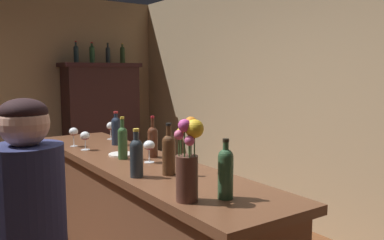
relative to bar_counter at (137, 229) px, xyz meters
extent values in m
cube|color=tan|center=(2.10, -0.03, 0.85)|extent=(0.12, 7.29, 2.73)
cube|color=brown|center=(0.00, 0.00, -0.03)|extent=(0.53, 2.64, 0.97)
cube|color=brown|center=(0.00, 0.00, 0.48)|extent=(0.61, 2.75, 0.05)
cube|color=#331B1D|center=(1.07, 3.28, 0.37)|extent=(1.08, 0.42, 1.76)
cube|color=black|center=(1.07, 3.28, 1.22)|extent=(1.16, 0.48, 0.06)
cylinder|color=#4D2E1A|center=(-0.02, -0.48, 0.61)|extent=(0.08, 0.08, 0.20)
sphere|color=#4D2E1A|center=(-0.02, -0.48, 0.71)|extent=(0.08, 0.08, 0.08)
cylinder|color=#4D2E1A|center=(-0.02, -0.48, 0.76)|extent=(0.03, 0.03, 0.09)
cylinder|color=black|center=(-0.02, -0.48, 0.81)|extent=(0.03, 0.03, 0.02)
cylinder|color=#1E2637|center=(0.13, 0.63, 0.61)|extent=(0.08, 0.08, 0.20)
sphere|color=#1E2637|center=(0.13, 0.63, 0.70)|extent=(0.08, 0.08, 0.08)
cylinder|color=#1E2637|center=(0.13, 0.63, 0.74)|extent=(0.03, 0.03, 0.07)
cylinder|color=#AE282A|center=(0.13, 0.63, 0.78)|extent=(0.04, 0.04, 0.02)
cylinder|color=#2E512A|center=(-0.06, 0.08, 0.60)|extent=(0.07, 0.07, 0.20)
sphere|color=#2E512A|center=(-0.06, 0.08, 0.70)|extent=(0.07, 0.07, 0.07)
cylinder|color=#2E512A|center=(-0.06, 0.08, 0.75)|extent=(0.03, 0.03, 0.09)
cylinder|color=gold|center=(-0.06, 0.08, 0.80)|extent=(0.03, 0.03, 0.02)
cylinder|color=#4D2819|center=(0.14, 0.02, 0.60)|extent=(0.07, 0.07, 0.19)
sphere|color=#4D2819|center=(0.14, 0.02, 0.69)|extent=(0.07, 0.07, 0.07)
cylinder|color=#4D2819|center=(0.14, 0.02, 0.74)|extent=(0.02, 0.02, 0.10)
cylinder|color=#AE1E27|center=(0.14, 0.02, 0.80)|extent=(0.03, 0.03, 0.02)
cylinder|color=#262D33|center=(-0.20, -0.42, 0.60)|extent=(0.08, 0.08, 0.19)
sphere|color=#262D33|center=(-0.20, -0.42, 0.69)|extent=(0.08, 0.08, 0.08)
cylinder|color=#262D33|center=(-0.20, -0.42, 0.74)|extent=(0.03, 0.03, 0.09)
cylinder|color=gold|center=(-0.20, -0.42, 0.79)|extent=(0.04, 0.04, 0.02)
cylinder|color=#305233|center=(-0.03, -1.03, 0.61)|extent=(0.08, 0.08, 0.21)
sphere|color=#305233|center=(-0.03, -1.03, 0.72)|extent=(0.08, 0.08, 0.08)
cylinder|color=#305233|center=(-0.03, -1.03, 0.75)|extent=(0.03, 0.03, 0.07)
cylinder|color=black|center=(-0.03, -1.03, 0.80)|extent=(0.03, 0.03, 0.02)
cylinder|color=white|center=(0.20, 0.92, 0.51)|extent=(0.07, 0.07, 0.00)
cylinder|color=white|center=(0.20, 0.92, 0.55)|extent=(0.01, 0.01, 0.08)
ellipsoid|color=white|center=(0.20, 0.92, 0.63)|extent=(0.07, 0.07, 0.07)
ellipsoid|color=maroon|center=(0.20, 0.92, 0.61)|extent=(0.06, 0.06, 0.03)
cylinder|color=white|center=(-0.16, 0.56, 0.51)|extent=(0.07, 0.07, 0.00)
cylinder|color=white|center=(-0.16, 0.56, 0.55)|extent=(0.01, 0.01, 0.08)
ellipsoid|color=white|center=(-0.16, 0.56, 0.62)|extent=(0.07, 0.07, 0.07)
ellipsoid|color=maroon|center=(-0.16, 0.56, 0.60)|extent=(0.06, 0.06, 0.03)
cylinder|color=white|center=(0.04, -0.12, 0.51)|extent=(0.07, 0.07, 0.00)
cylinder|color=white|center=(0.04, -0.12, 0.55)|extent=(0.01, 0.01, 0.08)
ellipsoid|color=white|center=(0.04, -0.12, 0.63)|extent=(0.08, 0.08, 0.06)
ellipsoid|color=maroon|center=(0.04, -0.12, 0.61)|extent=(0.06, 0.06, 0.03)
cylinder|color=white|center=(-0.19, 0.76, 0.51)|extent=(0.06, 0.06, 0.00)
cylinder|color=white|center=(-0.19, 0.76, 0.55)|extent=(0.01, 0.01, 0.09)
ellipsoid|color=white|center=(-0.19, 0.76, 0.63)|extent=(0.07, 0.07, 0.07)
ellipsoid|color=maroon|center=(-0.19, 0.76, 0.61)|extent=(0.06, 0.06, 0.03)
cylinder|color=#522F25|center=(-0.21, -0.95, 0.62)|extent=(0.11, 0.11, 0.22)
cylinder|color=#38602D|center=(-0.19, -0.96, 0.76)|extent=(0.01, 0.01, 0.24)
sphere|color=orange|center=(-0.19, -0.96, 0.88)|extent=(0.06, 0.06, 0.06)
cylinder|color=#38602D|center=(-0.18, -0.93, 0.75)|extent=(0.01, 0.01, 0.23)
sphere|color=#C95978|center=(-0.18, -0.93, 0.87)|extent=(0.06, 0.06, 0.06)
cylinder|color=#38602D|center=(-0.22, -0.92, 0.74)|extent=(0.01, 0.01, 0.20)
sphere|color=gold|center=(-0.22, -0.92, 0.84)|extent=(0.04, 0.04, 0.04)
cylinder|color=#38602D|center=(-0.25, -0.94, 0.74)|extent=(0.01, 0.01, 0.19)
sphere|color=#CE5980|center=(-0.25, -0.94, 0.83)|extent=(0.05, 0.05, 0.05)
cylinder|color=#38602D|center=(-0.23, -0.97, 0.76)|extent=(0.01, 0.01, 0.24)
sphere|color=#C84291|center=(-0.23, -0.97, 0.88)|extent=(0.06, 0.06, 0.06)
cylinder|color=#38602D|center=(-0.22, -1.00, 0.72)|extent=(0.01, 0.01, 0.17)
sphere|color=#C95082|center=(-0.22, -1.00, 0.81)|extent=(0.05, 0.05, 0.05)
cylinder|color=#38602D|center=(-0.19, -0.99, 0.75)|extent=(0.01, 0.01, 0.22)
sphere|color=gold|center=(-0.19, -0.99, 0.86)|extent=(0.09, 0.09, 0.09)
cylinder|color=white|center=(-0.01, 0.21, 0.51)|extent=(0.19, 0.19, 0.01)
cylinder|color=#1C2E34|center=(0.71, 3.28, 1.35)|extent=(0.07, 0.07, 0.21)
sphere|color=#1C2E34|center=(0.71, 3.28, 1.46)|extent=(0.07, 0.07, 0.07)
cylinder|color=#1C2E34|center=(0.71, 3.28, 1.50)|extent=(0.03, 0.03, 0.08)
cylinder|color=#B52224|center=(0.71, 3.28, 1.55)|extent=(0.03, 0.03, 0.02)
cylinder|color=#265030|center=(0.95, 3.28, 1.35)|extent=(0.08, 0.08, 0.21)
sphere|color=#265030|center=(0.95, 3.28, 1.46)|extent=(0.08, 0.08, 0.08)
cylinder|color=#265030|center=(0.95, 3.28, 1.50)|extent=(0.03, 0.03, 0.07)
cylinder|color=#AB161F|center=(0.95, 3.28, 1.54)|extent=(0.04, 0.04, 0.02)
cylinder|color=#202B32|center=(1.20, 3.28, 1.35)|extent=(0.07, 0.07, 0.21)
sphere|color=#202B32|center=(1.20, 3.28, 1.45)|extent=(0.07, 0.07, 0.07)
cylinder|color=#202B32|center=(1.20, 3.28, 1.49)|extent=(0.03, 0.03, 0.08)
cylinder|color=black|center=(1.20, 3.28, 1.54)|extent=(0.03, 0.03, 0.02)
cylinder|color=#2E4727|center=(1.44, 3.28, 1.36)|extent=(0.07, 0.07, 0.22)
sphere|color=#2E4727|center=(1.44, 3.28, 1.46)|extent=(0.07, 0.07, 0.07)
cylinder|color=#2E4727|center=(1.44, 3.28, 1.50)|extent=(0.03, 0.03, 0.07)
cylinder|color=gold|center=(1.44, 3.28, 1.54)|extent=(0.03, 0.03, 0.02)
cylinder|color=#242850|center=(-0.89, -0.78, 0.54)|extent=(0.31, 0.31, 0.57)
sphere|color=#DFA790|center=(-0.89, -0.78, 0.92)|extent=(0.20, 0.20, 0.20)
ellipsoid|color=black|center=(-0.89, -0.78, 0.96)|extent=(0.19, 0.19, 0.11)
camera|label=1|loc=(-1.26, -2.52, 1.13)|focal=37.97mm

